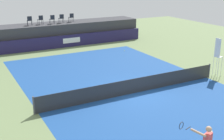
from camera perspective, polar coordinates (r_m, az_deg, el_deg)
ground_plane at (r=20.95m, az=-0.06°, el=-1.66°), size 48.00×48.00×0.00m
court_inner at (r=18.53m, az=4.36°, el=-4.38°), size 12.00×22.00×0.00m
sponsor_wall at (r=30.10m, az=-9.61°, el=5.33°), size 18.00×0.22×1.20m
spectator_platform at (r=31.68m, az=-10.74°, el=6.82°), size 18.00×2.80×2.20m
spectator_chair_far_left at (r=30.59m, az=-15.46°, el=9.13°), size 0.48×0.48×0.89m
spectator_chair_left at (r=30.91m, az=-13.48°, el=9.37°), size 0.48×0.48×0.89m
spectator_chair_center at (r=30.97m, az=-11.34°, el=9.53°), size 0.44×0.44×0.89m
spectator_chair_right at (r=31.43m, az=-9.64°, el=9.74°), size 0.44×0.44×0.89m
spectator_chair_far_right at (r=31.99m, az=-7.78°, el=9.96°), size 0.46×0.46×0.89m
umpire_chair at (r=22.33m, az=19.51°, el=2.79°), size 0.51×0.51×2.76m
tennis_net at (r=18.36m, az=4.39°, el=-3.01°), size 12.40×0.02×0.95m
net_post_near at (r=16.10m, az=-14.68°, el=-6.57°), size 0.10×0.10×1.00m
net_post_far at (r=22.16m, az=18.03°, el=-0.10°), size 0.10×0.10×1.00m
tennis_ball at (r=28.50m, az=2.36°, el=3.70°), size 0.07×0.07×0.07m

